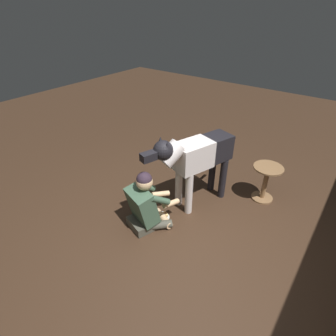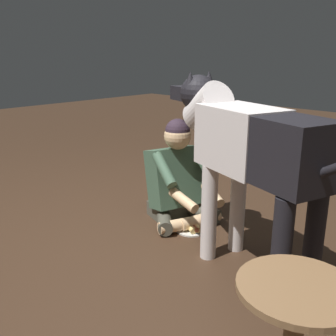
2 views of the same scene
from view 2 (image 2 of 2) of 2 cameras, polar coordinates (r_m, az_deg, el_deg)
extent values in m
plane|color=#3B2719|center=(2.84, -6.13, -10.94)|extent=(14.71, 14.71, 0.00)
cube|color=#4B4A3D|center=(3.25, 0.49, -5.96)|extent=(0.34, 0.40, 0.12)
cylinder|color=#4B4A3D|center=(3.20, 4.33, -6.33)|extent=(0.41, 0.16, 0.11)
cylinder|color=#EEC28F|center=(3.05, 4.73, -7.65)|extent=(0.18, 0.37, 0.09)
cylinder|color=#4B4A3D|center=(3.05, -0.63, -7.43)|extent=(0.37, 0.35, 0.11)
cylinder|color=#EEC28F|center=(2.97, 1.95, -8.31)|extent=(0.22, 0.37, 0.09)
cube|color=#405D47|center=(3.11, 0.93, -1.30)|extent=(0.42, 0.48, 0.50)
cylinder|color=#405D47|center=(3.03, 5.30, 0.67)|extent=(0.30, 0.17, 0.24)
cylinder|color=#EEC28F|center=(2.90, 6.56, -3.85)|extent=(0.27, 0.19, 0.12)
cylinder|color=#405D47|center=(2.86, -0.56, -0.24)|extent=(0.30, 0.17, 0.24)
cylinder|color=#EEC28F|center=(2.78, 2.29, -4.74)|extent=(0.28, 0.12, 0.12)
sphere|color=#EEC28F|center=(2.98, 1.42, 4.73)|extent=(0.21, 0.21, 0.21)
sphere|color=#332531|center=(2.97, 1.43, 5.42)|extent=(0.19, 0.19, 0.19)
cylinder|color=silver|center=(2.53, 6.06, -6.51)|extent=(0.10, 0.10, 0.64)
cylinder|color=silver|center=(2.66, 10.20, -5.52)|extent=(0.10, 0.10, 0.64)
cylinder|color=black|center=(2.09, 16.22, -12.44)|extent=(0.10, 0.10, 0.64)
cylinder|color=black|center=(2.24, 20.54, -10.75)|extent=(0.10, 0.10, 0.64)
cube|color=silver|center=(2.34, 10.65, 4.37)|extent=(0.58, 0.47, 0.37)
cube|color=black|center=(2.06, 17.39, 2.22)|extent=(0.52, 0.43, 0.35)
cylinder|color=silver|center=(2.60, 5.88, 8.86)|extent=(0.42, 0.33, 0.35)
sphere|color=black|center=(2.69, 4.49, 10.92)|extent=(0.25, 0.25, 0.25)
cube|color=black|center=(2.87, 2.21, 10.95)|extent=(0.21, 0.16, 0.10)
cone|color=black|center=(2.63, 3.29, 12.85)|extent=(0.11, 0.11, 0.11)
cone|color=black|center=(2.71, 6.04, 12.90)|extent=(0.11, 0.11, 0.11)
cylinder|color=black|center=(1.92, 22.28, -0.47)|extent=(0.33, 0.15, 0.22)
cylinder|color=silver|center=(3.02, 3.48, -9.01)|extent=(0.25, 0.25, 0.01)
cylinder|color=#E8C373|center=(3.01, 3.87, -8.43)|extent=(0.19, 0.12, 0.05)
cylinder|color=#E8C373|center=(3.00, 3.11, -8.56)|extent=(0.19, 0.12, 0.05)
cylinder|color=brown|center=(3.00, 3.50, -8.37)|extent=(0.19, 0.12, 0.04)
cylinder|color=olive|center=(1.44, 18.63, -16.47)|extent=(0.42, 0.42, 0.02)
camera|label=1|loc=(4.16, -47.39, 29.78)|focal=29.10mm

